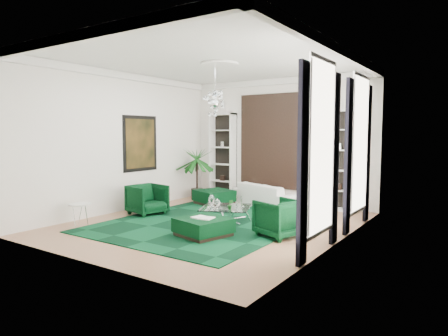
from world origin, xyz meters
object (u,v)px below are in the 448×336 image
Objects in this scene: armchair_left at (147,199)px; ottoman_side at (214,197)px; coffee_table at (226,215)px; sofa at (267,195)px; side_table at (80,215)px; armchair_right at (280,218)px; palm at (197,167)px; ottoman_front at (203,227)px.

armchair_left reaches higher than ottoman_side.
coffee_table is at bearing -71.16° from armchair_left.
sofa is at bearing 21.29° from ottoman_side.
ottoman_side is at bearing 42.42° from sofa.
armchair_left reaches higher than side_table.
ottoman_side is at bearing -103.95° from armchair_right.
palm reaches higher than coffee_table.
coffee_table is at bearing -41.14° from palm.
ottoman_side is 1.88× the size of side_table.
armchair_right is 1.71m from coffee_table.
armchair_right reaches higher than sofa.
palm reaches higher than ottoman_front.
side_table reaches higher than coffee_table.
armchair_right is at bearing -35.03° from ottoman_side.
armchair_right is 4.03m from ottoman_side.
armchair_left is at bearing -105.76° from ottoman_side.
side_table is at bearing -90.12° from palm.
armchair_left is (-2.12, -2.78, 0.06)m from sofa.
sofa reaches higher than coffee_table.
side_table reaches higher than ottoman_front.
sofa reaches higher than ottoman_front.
palm is (-4.31, 2.78, 0.68)m from armchair_right.
ottoman_front is at bearing -76.74° from coffee_table.
armchair_right is at bearing 143.03° from sofa.
side_table is at bearing -165.08° from ottoman_front.
sofa is 1.08× the size of palm.
sofa is at bearing 93.86° from coffee_table.
armchair_left is at bearing -70.69° from armchair_right.
armchair_left reaches higher than sofa.
armchair_left is at bearing -81.65° from palm.
palm is at bearing 129.26° from ottoman_front.
ottoman_front is at bearing -35.71° from armchair_right.
sofa is 2.06× the size of coffee_table.
ottoman_side reaches higher than ottoman_front.
sofa is at bearing 2.76° from palm.
ottoman_side is (-1.66, 1.87, 0.02)m from coffee_table.
ottoman_side is 4.11m from side_table.
armchair_right reaches higher than ottoman_side.
armchair_right is at bearing -15.13° from coffee_table.
sofa is 1.61m from ottoman_side.
armchair_left is 0.41× the size of palm.
armchair_right reaches higher than ottoman_front.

